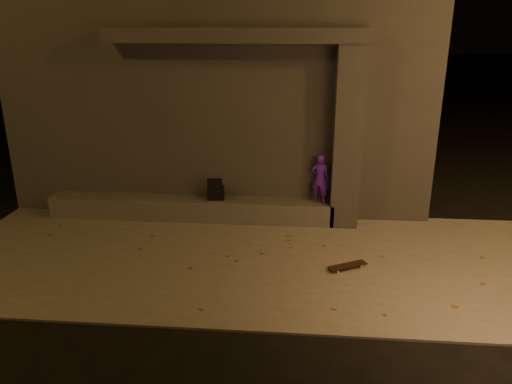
# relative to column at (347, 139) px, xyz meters

# --- Properties ---
(ground) EXTENTS (120.00, 120.00, 0.00)m
(ground) POSITION_rel_column_xyz_m (-1.70, -3.75, -1.84)
(ground) COLOR black
(ground) RESTS_ON ground
(sidewalk) EXTENTS (11.00, 4.40, 0.04)m
(sidewalk) POSITION_rel_column_xyz_m (-1.70, -1.75, -1.82)
(sidewalk) COLOR #6A645D
(sidewalk) RESTS_ON ground
(building) EXTENTS (9.00, 5.10, 5.22)m
(building) POSITION_rel_column_xyz_m (-2.70, 2.74, 0.77)
(building) COLOR #3C3937
(building) RESTS_ON ground
(ledge) EXTENTS (6.00, 0.55, 0.45)m
(ledge) POSITION_rel_column_xyz_m (-3.20, 0.00, -1.58)
(ledge) COLOR #53514B
(ledge) RESTS_ON sidewalk
(column) EXTENTS (0.55, 0.55, 3.60)m
(column) POSITION_rel_column_xyz_m (0.00, 0.00, 0.00)
(column) COLOR #3C3937
(column) RESTS_ON sidewalk
(canopy) EXTENTS (5.00, 0.70, 0.28)m
(canopy) POSITION_rel_column_xyz_m (-2.20, 0.05, 1.94)
(canopy) COLOR #3C3937
(canopy) RESTS_ON column
(skateboarder) EXTENTS (0.43, 0.35, 1.02)m
(skateboarder) POSITION_rel_column_xyz_m (-0.50, 0.00, -0.84)
(skateboarder) COLOR #561AAD
(skateboarder) RESTS_ON ledge
(backpack) EXTENTS (0.36, 0.24, 0.48)m
(backpack) POSITION_rel_column_xyz_m (-2.65, 0.00, -1.18)
(backpack) COLOR black
(backpack) RESTS_ON ledge
(skateboard) EXTENTS (0.69, 0.48, 0.08)m
(skateboard) POSITION_rel_column_xyz_m (-0.06, -2.03, -1.74)
(skateboard) COLOR black
(skateboard) RESTS_ON sidewalk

